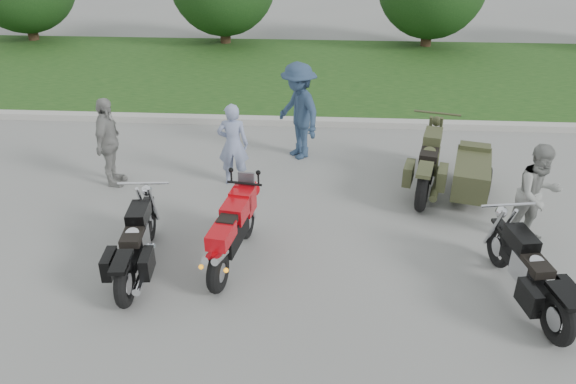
# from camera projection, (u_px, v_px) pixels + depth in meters

# --- Properties ---
(ground) EXTENTS (80.00, 80.00, 0.00)m
(ground) POSITION_uv_depth(u_px,v_px,m) (281.00, 279.00, 7.87)
(ground) COLOR gray
(ground) RESTS_ON ground
(curb) EXTENTS (60.00, 0.30, 0.15)m
(curb) POSITION_uv_depth(u_px,v_px,m) (300.00, 122.00, 13.12)
(curb) COLOR #AFACA4
(curb) RESTS_ON ground
(grass_strip) EXTENTS (60.00, 8.00, 0.14)m
(grass_strip) POSITION_uv_depth(u_px,v_px,m) (307.00, 73.00, 16.79)
(grass_strip) COLOR #3D6121
(grass_strip) RESTS_ON ground
(sportbike_red) EXTENTS (0.54, 1.96, 0.93)m
(sportbike_red) POSITION_uv_depth(u_px,v_px,m) (232.00, 231.00, 7.94)
(sportbike_red) COLOR black
(sportbike_red) RESTS_ON ground
(cruiser_left) EXTENTS (0.47, 2.19, 0.84)m
(cruiser_left) POSITION_uv_depth(u_px,v_px,m) (136.00, 247.00, 7.79)
(cruiser_left) COLOR black
(cruiser_left) RESTS_ON ground
(cruiser_right) EXTENTS (0.61, 2.21, 0.85)m
(cruiser_right) POSITION_uv_depth(u_px,v_px,m) (531.00, 276.00, 7.19)
(cruiser_right) COLOR black
(cruiser_right) RESTS_ON ground
(cruiser_sidecar) EXTENTS (1.59, 2.46, 0.96)m
(cruiser_sidecar) POSITION_uv_depth(u_px,v_px,m) (453.00, 171.00, 9.92)
(cruiser_sidecar) COLOR black
(cruiser_sidecar) RESTS_ON ground
(person_stripe) EXTENTS (0.57, 0.39, 1.54)m
(person_stripe) POSITION_uv_depth(u_px,v_px,m) (233.00, 145.00, 10.14)
(person_stripe) COLOR #8692B7
(person_stripe) RESTS_ON ground
(person_grey) EXTENTS (0.92, 0.81, 1.59)m
(person_grey) POSITION_uv_depth(u_px,v_px,m) (537.00, 195.00, 8.39)
(person_grey) COLOR gray
(person_grey) RESTS_ON ground
(person_denim) EXTENTS (1.31, 1.45, 1.95)m
(person_denim) POSITION_uv_depth(u_px,v_px,m) (298.00, 111.00, 11.12)
(person_denim) COLOR navy
(person_denim) RESTS_ON ground
(person_back) EXTENTS (0.42, 0.97, 1.65)m
(person_back) POSITION_uv_depth(u_px,v_px,m) (109.00, 143.00, 10.08)
(person_back) COLOR gray
(person_back) RESTS_ON ground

